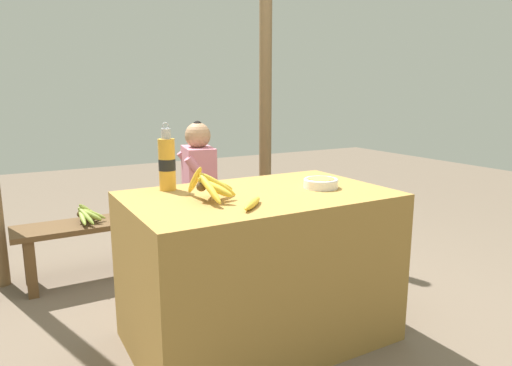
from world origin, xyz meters
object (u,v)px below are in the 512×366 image
(wooden_bench, at_px, (158,221))
(serving_bowl, at_px, (321,182))
(seated_vendor, at_px, (193,183))
(support_post_far, at_px, (265,92))
(water_bottle, at_px, (167,163))
(banana_bunch_ripe, at_px, (210,185))
(banana_bunch_green, at_px, (86,213))
(loose_banana_front, at_px, (252,203))

(wooden_bench, bearing_deg, serving_bowl, -69.24)
(seated_vendor, height_order, support_post_far, support_post_far)
(water_bottle, relative_size, wooden_bench, 0.18)
(banana_bunch_ripe, relative_size, support_post_far, 0.14)
(wooden_bench, distance_m, seated_vendor, 0.37)
(banana_bunch_ripe, distance_m, banana_bunch_green, 1.35)
(serving_bowl, relative_size, loose_banana_front, 1.01)
(banana_bunch_green, bearing_deg, loose_banana_front, -72.22)
(loose_banana_front, bearing_deg, banana_bunch_ripe, 118.47)
(wooden_bench, bearing_deg, support_post_far, 10.67)
(water_bottle, xyz_separation_m, wooden_bench, (0.22, 0.93, -0.56))
(serving_bowl, bearing_deg, banana_bunch_ripe, 177.55)
(wooden_bench, xyz_separation_m, seated_vendor, (0.27, -0.02, 0.26))
(serving_bowl, distance_m, seated_vendor, 1.28)
(banana_bunch_green, height_order, support_post_far, support_post_far)
(serving_bowl, distance_m, loose_banana_front, 0.53)
(water_bottle, bearing_deg, wooden_bench, 76.57)
(banana_bunch_ripe, distance_m, loose_banana_front, 0.24)
(banana_bunch_ripe, xyz_separation_m, support_post_far, (1.14, 1.43, 0.41))
(banana_bunch_ripe, relative_size, seated_vendor, 0.33)
(banana_bunch_ripe, bearing_deg, water_bottle, 106.26)
(seated_vendor, xyz_separation_m, support_post_far, (0.74, 0.21, 0.65))
(wooden_bench, height_order, seated_vendor, seated_vendor)
(banana_bunch_ripe, xyz_separation_m, loose_banana_front, (0.11, -0.20, -0.06))
(wooden_bench, bearing_deg, banana_bunch_green, 179.88)
(banana_bunch_ripe, relative_size, serving_bowl, 1.93)
(seated_vendor, bearing_deg, serving_bowl, 110.80)
(water_bottle, height_order, support_post_far, support_post_far)
(banana_bunch_ripe, xyz_separation_m, banana_bunch_green, (-0.35, 1.24, -0.38))
(water_bottle, relative_size, loose_banana_front, 1.94)
(support_post_far, bearing_deg, banana_bunch_green, -172.77)
(loose_banana_front, height_order, banana_bunch_green, loose_banana_front)
(banana_bunch_green, bearing_deg, banana_bunch_ripe, -74.11)
(loose_banana_front, bearing_deg, seated_vendor, 78.50)
(loose_banana_front, xyz_separation_m, wooden_bench, (0.02, 1.44, -0.44))
(banana_bunch_ripe, height_order, wooden_bench, banana_bunch_ripe)
(seated_vendor, bearing_deg, banana_bunch_ripe, 83.03)
(serving_bowl, bearing_deg, wooden_bench, 110.76)
(serving_bowl, relative_size, water_bottle, 0.52)
(water_bottle, relative_size, support_post_far, 0.14)
(banana_bunch_ripe, bearing_deg, wooden_bench, 84.03)
(banana_bunch_green, bearing_deg, seated_vendor, -1.84)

